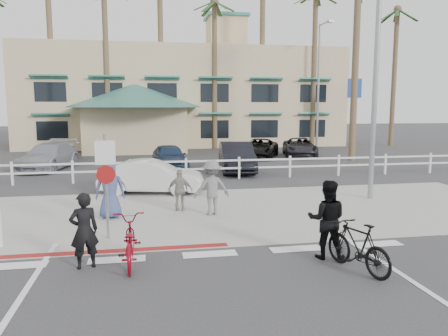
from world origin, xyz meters
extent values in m
plane|color=#333335|center=(0.00, 0.00, 0.00)|extent=(140.00, 140.00, 0.00)
cube|color=#333335|center=(0.00, -2.00, 0.00)|extent=(12.00, 16.00, 0.01)
cube|color=gray|center=(0.00, 4.50, 0.01)|extent=(22.00, 7.00, 0.01)
cube|color=#333335|center=(0.00, 8.50, 0.00)|extent=(40.00, 5.00, 0.01)
cube|color=#333335|center=(0.00, 18.00, 0.00)|extent=(50.00, 16.00, 0.01)
cube|color=maroon|center=(-3.00, 1.20, 0.01)|extent=(7.00, 0.25, 0.02)
imported|color=maroon|center=(-1.73, 0.31, 0.49)|extent=(0.69, 1.88, 0.98)
imported|color=black|center=(-2.60, 0.26, 0.78)|extent=(0.66, 0.54, 1.56)
imported|color=black|center=(2.74, -0.88, 0.51)|extent=(0.98, 1.75, 1.02)
imported|color=black|center=(2.44, -0.04, 0.85)|extent=(1.01, 0.91, 1.71)
imported|color=slate|center=(0.59, 4.14, 0.83)|extent=(1.12, 0.69, 1.66)
imported|color=gray|center=(-0.31, 4.78, 0.66)|extent=(0.82, 0.46, 1.32)
imported|color=#384672|center=(-2.39, 4.28, 0.86)|extent=(0.87, 0.59, 1.73)
imported|color=silver|center=(-1.15, 7.87, 0.63)|extent=(4.05, 2.16, 1.27)
imported|color=gray|center=(-6.32, 15.24, 0.68)|extent=(2.85, 4.97, 1.35)
imported|color=#192B48|center=(-0.12, 14.14, 0.65)|extent=(1.91, 3.98, 1.31)
imported|color=black|center=(3.14, 12.69, 0.74)|extent=(2.01, 4.61, 1.47)
imported|color=beige|center=(-6.51, 18.08, 0.66)|extent=(2.05, 4.60, 1.31)
imported|color=black|center=(5.83, 18.31, 0.61)|extent=(3.59, 4.80, 1.21)
imported|color=black|center=(8.64, 18.64, 0.61)|extent=(3.01, 4.72, 1.21)
camera|label=1|loc=(-1.34, -8.58, 3.24)|focal=35.00mm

